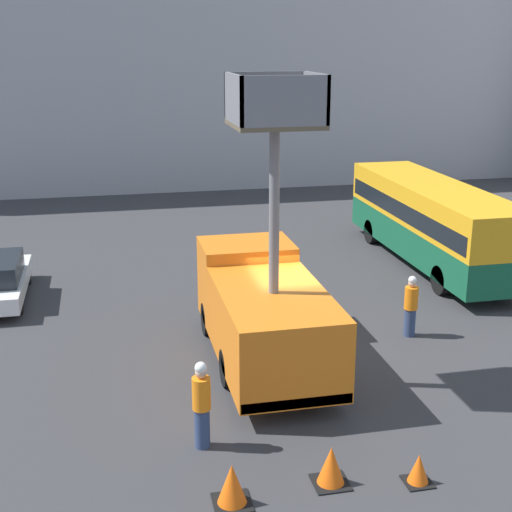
{
  "coord_description": "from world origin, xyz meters",
  "views": [
    {
      "loc": [
        -4.85,
        -16.98,
        8.09
      ],
      "look_at": [
        -1.06,
        0.46,
        2.63
      ],
      "focal_mm": 50.0,
      "sensor_mm": 36.0,
      "label": 1
    }
  ],
  "objects_px": {
    "utility_truck": "(264,306)",
    "city_bus": "(432,218)",
    "traffic_cone_near_truck": "(331,466)",
    "traffic_cone_mid_road": "(232,485)",
    "traffic_cone_far_side": "(418,470)",
    "road_worker_directing": "(411,306)",
    "road_worker_near_truck": "(202,405)"
  },
  "relations": [
    {
      "from": "traffic_cone_far_side",
      "to": "traffic_cone_near_truck",
      "type": "bearing_deg",
      "value": 168.45
    },
    {
      "from": "utility_truck",
      "to": "city_bus",
      "type": "distance_m",
      "value": 10.58
    },
    {
      "from": "road_worker_near_truck",
      "to": "traffic_cone_near_truck",
      "type": "relative_size",
      "value": 2.46
    },
    {
      "from": "utility_truck",
      "to": "road_worker_directing",
      "type": "relative_size",
      "value": 4.13
    },
    {
      "from": "city_bus",
      "to": "utility_truck",
      "type": "bearing_deg",
      "value": 138.19
    },
    {
      "from": "traffic_cone_near_truck",
      "to": "road_worker_directing",
      "type": "bearing_deg",
      "value": 55.09
    },
    {
      "from": "traffic_cone_near_truck",
      "to": "traffic_cone_far_side",
      "type": "xyz_separation_m",
      "value": [
        1.63,
        -0.33,
        -0.09
      ]
    },
    {
      "from": "city_bus",
      "to": "road_worker_near_truck",
      "type": "xyz_separation_m",
      "value": [
        -10.07,
        -10.61,
        -0.8
      ]
    },
    {
      "from": "traffic_cone_near_truck",
      "to": "traffic_cone_far_side",
      "type": "relative_size",
      "value": 1.29
    },
    {
      "from": "utility_truck",
      "to": "traffic_cone_far_side",
      "type": "distance_m",
      "value": 6.13
    },
    {
      "from": "road_worker_directing",
      "to": "traffic_cone_far_side",
      "type": "height_order",
      "value": "road_worker_directing"
    },
    {
      "from": "city_bus",
      "to": "traffic_cone_mid_road",
      "type": "bearing_deg",
      "value": 148.99
    },
    {
      "from": "city_bus",
      "to": "traffic_cone_mid_road",
      "type": "distance_m",
      "value": 16.03
    },
    {
      "from": "city_bus",
      "to": "traffic_cone_near_truck",
      "type": "relative_size",
      "value": 13.1
    },
    {
      "from": "city_bus",
      "to": "traffic_cone_far_side",
      "type": "distance_m",
      "value": 14.26
    },
    {
      "from": "road_worker_near_truck",
      "to": "traffic_cone_far_side",
      "type": "height_order",
      "value": "road_worker_near_truck"
    },
    {
      "from": "utility_truck",
      "to": "traffic_cone_near_truck",
      "type": "xyz_separation_m",
      "value": [
        0.07,
        -5.42,
        -1.19
      ]
    },
    {
      "from": "utility_truck",
      "to": "traffic_cone_mid_road",
      "type": "xyz_separation_m",
      "value": [
        -1.86,
        -5.62,
        -1.18
      ]
    },
    {
      "from": "city_bus",
      "to": "traffic_cone_mid_road",
      "type": "height_order",
      "value": "city_bus"
    },
    {
      "from": "utility_truck",
      "to": "city_bus",
      "type": "relative_size",
      "value": 0.72
    },
    {
      "from": "traffic_cone_near_truck",
      "to": "traffic_cone_mid_road",
      "type": "height_order",
      "value": "traffic_cone_mid_road"
    },
    {
      "from": "traffic_cone_near_truck",
      "to": "traffic_cone_mid_road",
      "type": "bearing_deg",
      "value": -174.04
    },
    {
      "from": "road_worker_near_truck",
      "to": "traffic_cone_near_truck",
      "type": "distance_m",
      "value": 2.89
    },
    {
      "from": "traffic_cone_far_side",
      "to": "city_bus",
      "type": "bearing_deg",
      "value": 63.85
    },
    {
      "from": "road_worker_near_truck",
      "to": "traffic_cone_mid_road",
      "type": "height_order",
      "value": "road_worker_near_truck"
    },
    {
      "from": "traffic_cone_far_side",
      "to": "utility_truck",
      "type": "bearing_deg",
      "value": 106.46
    },
    {
      "from": "road_worker_near_truck",
      "to": "road_worker_directing",
      "type": "height_order",
      "value": "road_worker_near_truck"
    },
    {
      "from": "city_bus",
      "to": "road_worker_near_truck",
      "type": "distance_m",
      "value": 14.65
    },
    {
      "from": "traffic_cone_mid_road",
      "to": "traffic_cone_near_truck",
      "type": "bearing_deg",
      "value": 5.96
    },
    {
      "from": "utility_truck",
      "to": "road_worker_near_truck",
      "type": "relative_size",
      "value": 3.86
    },
    {
      "from": "city_bus",
      "to": "road_worker_directing",
      "type": "relative_size",
      "value": 5.7
    },
    {
      "from": "utility_truck",
      "to": "traffic_cone_near_truck",
      "type": "relative_size",
      "value": 9.5
    }
  ]
}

